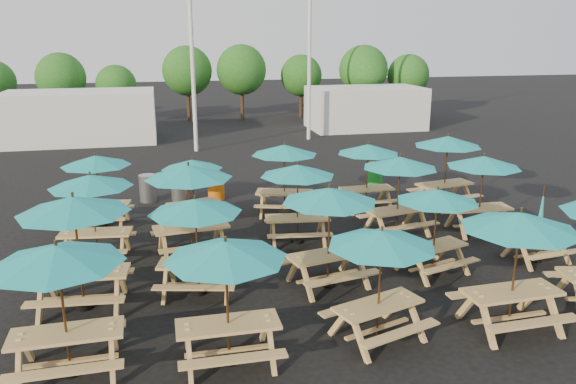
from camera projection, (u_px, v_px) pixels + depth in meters
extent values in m
plane|color=black|center=(300.00, 242.00, 16.15)|extent=(120.00, 120.00, 0.00)
cube|color=tan|center=(66.00, 333.00, 9.70)|extent=(1.93, 0.79, 0.06)
cube|color=tan|center=(63.00, 372.00, 9.13)|extent=(1.92, 0.32, 0.04)
cube|color=tan|center=(73.00, 329.00, 10.43)|extent=(1.92, 0.32, 0.04)
cylinder|color=black|center=(71.00, 370.00, 9.90)|extent=(0.38, 0.38, 0.11)
cylinder|color=brown|center=(64.00, 311.00, 9.58)|extent=(0.05, 0.05, 2.44)
cone|color=teal|center=(57.00, 255.00, 9.30)|extent=(2.29, 2.29, 0.34)
cube|color=tan|center=(81.00, 273.00, 12.06)|extent=(2.07, 0.96, 0.07)
cube|color=tan|center=(74.00, 302.00, 11.45)|extent=(2.02, 0.46, 0.04)
cube|color=tan|center=(89.00, 273.00, 12.85)|extent=(2.02, 0.46, 0.04)
cylinder|color=black|center=(84.00, 305.00, 12.27)|extent=(0.40, 0.40, 0.11)
cylinder|color=brown|center=(79.00, 253.00, 11.94)|extent=(0.05, 0.05, 2.56)
cone|color=teal|center=(73.00, 205.00, 11.65)|extent=(2.54, 2.54, 0.36)
cube|color=tan|center=(96.00, 233.00, 14.73)|extent=(1.91, 0.93, 0.06)
cube|color=tan|center=(91.00, 253.00, 14.16)|extent=(1.85, 0.47, 0.04)
cube|color=tan|center=(102.00, 235.00, 15.45)|extent=(1.85, 0.47, 0.04)
cylinder|color=black|center=(98.00, 258.00, 14.92)|extent=(0.37, 0.37, 0.10)
cylinder|color=brown|center=(94.00, 218.00, 14.61)|extent=(0.04, 0.04, 2.34)
cone|color=teal|center=(90.00, 181.00, 14.35)|extent=(2.38, 2.38, 0.33)
cube|color=tan|center=(100.00, 204.00, 17.29)|extent=(1.87, 0.96, 0.06)
cube|color=tan|center=(95.00, 220.00, 16.74)|extent=(1.80, 0.52, 0.04)
cube|color=tan|center=(106.00, 207.00, 18.00)|extent=(1.80, 0.52, 0.04)
cylinder|color=black|center=(102.00, 225.00, 17.48)|extent=(0.36, 0.36, 0.10)
cylinder|color=brown|center=(99.00, 191.00, 17.18)|extent=(0.04, 0.04, 2.28)
cone|color=teal|center=(96.00, 161.00, 16.92)|extent=(2.38, 2.38, 0.32)
cube|color=tan|center=(228.00, 324.00, 10.05)|extent=(1.86, 0.72, 0.06)
cube|color=tan|center=(233.00, 359.00, 9.49)|extent=(1.86, 0.26, 0.04)
cube|color=tan|center=(224.00, 321.00, 10.77)|extent=(1.86, 0.26, 0.04)
cylinder|color=black|center=(229.00, 359.00, 10.24)|extent=(0.37, 0.37, 0.10)
cylinder|color=brown|center=(227.00, 303.00, 9.94)|extent=(0.05, 0.05, 2.37)
cone|color=teal|center=(226.00, 250.00, 9.67)|extent=(2.17, 2.17, 0.33)
cube|color=tan|center=(198.00, 264.00, 12.78)|extent=(1.91, 1.09, 0.06)
cube|color=tan|center=(193.00, 288.00, 12.22)|extent=(1.81, 0.66, 0.04)
cube|color=tan|center=(203.00, 264.00, 13.49)|extent=(1.81, 0.66, 0.04)
cylinder|color=black|center=(199.00, 291.00, 12.96)|extent=(0.36, 0.36, 0.10)
cylinder|color=brown|center=(197.00, 247.00, 12.67)|extent=(0.04, 0.04, 2.29)
cone|color=teal|center=(195.00, 206.00, 12.40)|extent=(2.52, 2.52, 0.32)
cube|color=tan|center=(191.00, 227.00, 15.01)|extent=(2.06, 1.03, 0.07)
cube|color=tan|center=(197.00, 247.00, 14.45)|extent=(1.99, 0.54, 0.04)
cube|color=tan|center=(187.00, 229.00, 15.75)|extent=(1.99, 0.54, 0.04)
cylinder|color=black|center=(192.00, 253.00, 15.22)|extent=(0.39, 0.39, 0.11)
cylinder|color=brown|center=(190.00, 211.00, 14.89)|extent=(0.05, 0.05, 2.52)
cone|color=teal|center=(188.00, 172.00, 14.60)|extent=(2.60, 2.60, 0.35)
cube|color=tan|center=(194.00, 203.00, 17.64)|extent=(1.73, 1.04, 0.05)
cube|color=tan|center=(201.00, 216.00, 17.21)|extent=(1.62, 0.65, 0.04)
cube|color=tan|center=(188.00, 206.00, 18.22)|extent=(1.62, 0.65, 0.04)
cylinder|color=black|center=(195.00, 222.00, 17.81)|extent=(0.32, 0.32, 0.09)
cylinder|color=brown|center=(193.00, 192.00, 17.54)|extent=(0.04, 0.04, 2.07)
cone|color=teal|center=(192.00, 164.00, 17.31)|extent=(2.33, 2.33, 0.29)
cube|color=tan|center=(378.00, 305.00, 10.84)|extent=(1.91, 1.21, 0.06)
cube|color=tan|center=(401.00, 333.00, 10.37)|extent=(1.77, 0.79, 0.04)
cube|color=tan|center=(357.00, 305.00, 11.46)|extent=(1.77, 0.79, 0.04)
cylinder|color=black|center=(377.00, 336.00, 11.02)|extent=(0.36, 0.36, 0.10)
cylinder|color=brown|center=(379.00, 286.00, 10.73)|extent=(0.04, 0.04, 2.28)
cone|color=teal|center=(382.00, 238.00, 10.47)|extent=(2.62, 2.62, 0.32)
cube|color=tan|center=(328.00, 255.00, 13.17)|extent=(2.02, 1.13, 0.06)
cube|color=tan|center=(343.00, 278.00, 12.65)|extent=(1.92, 0.66, 0.04)
cube|color=tan|center=(314.00, 257.00, 13.87)|extent=(1.92, 0.66, 0.04)
cylinder|color=black|center=(328.00, 283.00, 13.37)|extent=(0.38, 0.38, 0.11)
cylinder|color=brown|center=(329.00, 237.00, 13.06)|extent=(0.05, 0.05, 2.44)
cone|color=teal|center=(330.00, 195.00, 12.78)|extent=(2.65, 2.65, 0.34)
cube|color=tan|center=(297.00, 218.00, 15.96)|extent=(1.88, 0.92, 0.06)
cube|color=tan|center=(300.00, 235.00, 15.40)|extent=(1.83, 0.47, 0.04)
cube|color=tan|center=(295.00, 220.00, 16.68)|extent=(1.83, 0.47, 0.04)
cylinder|color=black|center=(297.00, 241.00, 16.15)|extent=(0.36, 0.36, 0.10)
cylinder|color=brown|center=(297.00, 204.00, 15.85)|extent=(0.04, 0.04, 2.31)
cone|color=teal|center=(298.00, 170.00, 15.59)|extent=(2.35, 2.35, 0.32)
cube|color=tan|center=(285.00, 192.00, 18.49)|extent=(1.99, 1.24, 0.06)
cube|color=tan|center=(283.00, 207.00, 17.92)|extent=(1.85, 0.80, 0.04)
cube|color=tan|center=(286.00, 195.00, 19.23)|extent=(1.85, 0.80, 0.04)
cylinder|color=black|center=(285.00, 213.00, 18.68)|extent=(0.37, 0.37, 0.10)
cylinder|color=brown|center=(284.00, 180.00, 18.38)|extent=(0.05, 0.05, 2.37)
cone|color=teal|center=(284.00, 150.00, 18.11)|extent=(2.71, 2.71, 0.33)
cube|color=tan|center=(512.00, 292.00, 11.23)|extent=(1.98, 0.83, 0.07)
cube|color=tan|center=(534.00, 323.00, 10.64)|extent=(1.96, 0.34, 0.04)
cube|color=tan|center=(489.00, 291.00, 11.98)|extent=(1.96, 0.34, 0.04)
cylinder|color=black|center=(508.00, 325.00, 11.43)|extent=(0.39, 0.39, 0.11)
cylinder|color=brown|center=(514.00, 271.00, 11.11)|extent=(0.05, 0.05, 2.50)
cone|color=teal|center=(520.00, 221.00, 10.82)|extent=(2.36, 2.36, 0.35)
cube|color=tan|center=(434.00, 246.00, 13.90)|extent=(1.84, 1.13, 0.06)
cube|color=tan|center=(451.00, 265.00, 13.45)|extent=(1.71, 0.72, 0.04)
cube|color=tan|center=(416.00, 249.00, 14.51)|extent=(1.71, 0.72, 0.04)
cylinder|color=black|center=(432.00, 271.00, 14.08)|extent=(0.34, 0.34, 0.10)
cylinder|color=brown|center=(435.00, 232.00, 13.80)|extent=(0.04, 0.04, 2.19)
cone|color=teal|center=(438.00, 195.00, 13.55)|extent=(2.49, 2.49, 0.31)
cube|color=tan|center=(397.00, 210.00, 16.60)|extent=(1.98, 1.09, 0.06)
cube|color=tan|center=(411.00, 226.00, 16.08)|extent=(1.89, 0.63, 0.04)
cube|color=tan|center=(384.00, 213.00, 17.28)|extent=(1.89, 0.63, 0.04)
cylinder|color=black|center=(396.00, 233.00, 16.79)|extent=(0.38, 0.38, 0.10)
cylinder|color=brown|center=(398.00, 196.00, 16.48)|extent=(0.05, 0.05, 2.40)
cone|color=teal|center=(400.00, 162.00, 16.21)|extent=(2.58, 2.58, 0.33)
cube|color=tan|center=(367.00, 189.00, 19.02)|extent=(1.80, 0.74, 0.06)
cube|color=tan|center=(374.00, 202.00, 18.48)|extent=(1.79, 0.29, 0.04)
cube|color=tan|center=(359.00, 192.00, 19.71)|extent=(1.79, 0.29, 0.04)
cylinder|color=black|center=(366.00, 208.00, 19.20)|extent=(0.36, 0.36, 0.10)
cylinder|color=brown|center=(367.00, 177.00, 18.91)|extent=(0.04, 0.04, 2.28)
cone|color=teal|center=(368.00, 149.00, 18.65)|extent=(2.14, 2.14, 0.32)
cube|color=tan|center=(538.00, 237.00, 14.67)|extent=(1.67, 0.81, 0.05)
cube|color=tan|center=(554.00, 254.00, 14.20)|extent=(1.62, 0.41, 0.04)
cube|color=tan|center=(521.00, 239.00, 15.27)|extent=(1.62, 0.41, 0.04)
cylinder|color=black|center=(535.00, 259.00, 14.83)|extent=(0.32, 0.32, 0.09)
cylinder|color=brown|center=(540.00, 224.00, 14.57)|extent=(0.04, 0.04, 2.05)
cone|color=teal|center=(542.00, 211.00, 14.47)|extent=(0.20, 0.20, 1.34)
cube|color=tan|center=(479.00, 208.00, 16.82)|extent=(1.87, 0.78, 0.06)
cube|color=tan|center=(491.00, 224.00, 16.26)|extent=(1.86, 0.31, 0.04)
cube|color=tan|center=(467.00, 211.00, 17.54)|extent=(1.86, 0.31, 0.04)
cylinder|color=black|center=(477.00, 230.00, 17.01)|extent=(0.37, 0.37, 0.10)
cylinder|color=brown|center=(481.00, 194.00, 16.71)|extent=(0.05, 0.05, 2.37)
cone|color=teal|center=(484.00, 162.00, 16.44)|extent=(2.23, 2.23, 0.33)
cube|color=tan|center=(445.00, 184.00, 19.37)|extent=(2.05, 1.08, 0.07)
cube|color=tan|center=(457.00, 198.00, 18.82)|extent=(1.97, 0.60, 0.04)
cube|color=tan|center=(431.00, 188.00, 20.09)|extent=(1.97, 0.60, 0.04)
cylinder|color=black|center=(443.00, 205.00, 19.57)|extent=(0.39, 0.39, 0.11)
cylinder|color=brown|center=(446.00, 171.00, 19.25)|extent=(0.05, 0.05, 2.49)
cone|color=teal|center=(448.00, 141.00, 18.96)|extent=(2.63, 2.63, 0.35)
cylinder|color=gray|center=(148.00, 188.00, 20.03)|extent=(0.60, 0.60, 0.97)
cylinder|color=gray|center=(180.00, 187.00, 20.17)|extent=(0.60, 0.60, 0.97)
cylinder|color=orange|center=(216.00, 186.00, 20.28)|extent=(0.60, 0.60, 0.97)
cylinder|color=#1B9429|center=(375.00, 175.00, 21.87)|extent=(0.60, 0.60, 0.97)
cylinder|color=silver|center=(191.00, 30.00, 27.24)|extent=(0.20, 0.20, 12.00)
cylinder|color=silver|center=(310.00, 30.00, 30.51)|extent=(0.20, 0.20, 12.00)
cube|color=silver|center=(81.00, 117.00, 30.96)|extent=(8.00, 4.00, 2.80)
cube|color=silver|center=(365.00, 108.00, 35.55)|extent=(7.00, 4.00, 2.60)
cylinder|color=#382314|center=(64.00, 110.00, 36.22)|extent=(0.24, 0.24, 2.14)
sphere|color=#1E5919|center=(61.00, 77.00, 35.66)|extent=(3.11, 3.11, 3.11)
cylinder|color=#382314|center=(118.00, 112.00, 36.75)|extent=(0.24, 0.24, 1.78)
sphere|color=#1E5919|center=(116.00, 85.00, 36.28)|extent=(2.59, 2.59, 2.59)
cylinder|color=#382314|center=(189.00, 104.00, 38.67)|extent=(0.24, 0.24, 2.31)
sphere|color=#1E5919|center=(187.00, 71.00, 38.06)|extent=(3.36, 3.36, 3.36)
cylinder|color=#382314|center=(242.00, 103.00, 39.01)|extent=(0.24, 0.24, 2.35)
sphere|color=#1E5919|center=(241.00, 70.00, 38.39)|extent=(3.41, 3.41, 3.41)
cylinder|color=#382314|center=(301.00, 103.00, 40.37)|extent=(0.24, 0.24, 2.02)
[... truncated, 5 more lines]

